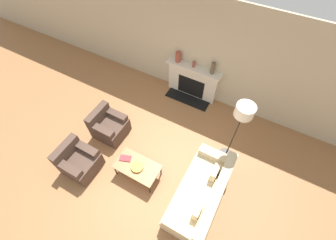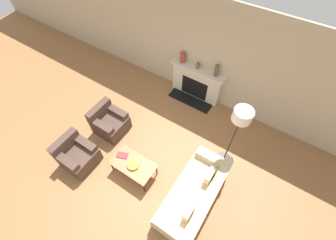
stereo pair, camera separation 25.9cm
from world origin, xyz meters
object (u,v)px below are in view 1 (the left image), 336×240
at_px(floor_lamp, 242,118).
at_px(mantel_vase_center_left, 194,64).
at_px(mantel_vase_left, 178,57).
at_px(armchair_near, 78,161).
at_px(armchair_far, 109,126).
at_px(fireplace, 192,82).
at_px(book, 125,158).
at_px(bowl, 137,167).
at_px(mantel_vase_center_right, 213,68).
at_px(coffee_table, 137,167).
at_px(couch, 202,193).

distance_m(floor_lamp, mantel_vase_center_left, 2.31).
height_order(mantel_vase_left, mantel_vase_center_left, mantel_vase_left).
relative_size(armchair_near, armchair_far, 1.00).
bearing_deg(fireplace, armchair_far, -118.90).
distance_m(armchair_far, book, 1.15).
height_order(bowl, floor_lamp, floor_lamp).
relative_size(armchair_far, book, 2.68).
relative_size(armchair_far, mantel_vase_center_right, 2.35).
relative_size(armchair_far, floor_lamp, 0.41).
bearing_deg(mantel_vase_left, coffee_table, -79.94).
xyz_separation_m(fireplace, armchair_near, (-1.28, -3.46, -0.20)).
height_order(couch, mantel_vase_center_right, mantel_vase_center_right).
bearing_deg(mantel_vase_center_right, mantel_vase_center_left, 180.00).
relative_size(bowl, mantel_vase_center_right, 0.81).
relative_size(fireplace, mantel_vase_center_left, 9.76).
bearing_deg(mantel_vase_left, couch, -53.91).
bearing_deg(fireplace, mantel_vase_center_left, 149.14).
distance_m(armchair_near, mantel_vase_center_left, 3.78).
bearing_deg(armchair_near, bowl, -70.32).
bearing_deg(floor_lamp, mantel_vase_center_left, 137.89).
bearing_deg(floor_lamp, coffee_table, -138.39).
relative_size(bowl, book, 0.92).
height_order(couch, mantel_vase_left, mantel_vase_left).
bearing_deg(mantel_vase_center_left, armchair_far, -118.25).
xyz_separation_m(armchair_far, floor_lamp, (2.94, 0.81, 1.26)).
bearing_deg(armchair_near, armchair_far, 0.00).
bearing_deg(coffee_table, bowl, -44.12).
relative_size(armchair_far, mantel_vase_center_left, 4.80).
height_order(couch, armchair_near, armchair_near).
xyz_separation_m(fireplace, book, (-0.31, -2.92, -0.06)).
height_order(coffee_table, bowl, bowl).
bearing_deg(bowl, mantel_vase_left, 100.44).
bearing_deg(coffee_table, fireplace, 90.56).
relative_size(armchair_far, bowl, 2.90).
height_order(floor_lamp, mantel_vase_center_right, floor_lamp).
xyz_separation_m(mantel_vase_left, mantel_vase_center_left, (0.47, 0.00, -0.06)).
relative_size(couch, mantel_vase_left, 6.66).
bearing_deg(couch, floor_lamp, 174.03).
xyz_separation_m(coffee_table, mantel_vase_center_left, (-0.05, 2.97, 0.71)).
bearing_deg(fireplace, mantel_vase_center_right, 1.74).
relative_size(couch, book, 6.69).
height_order(armchair_far, floor_lamp, floor_lamp).
bearing_deg(couch, armchair_near, -76.12).
bearing_deg(mantel_vase_center_left, fireplace, -30.86).
xyz_separation_m(couch, coffee_table, (-1.50, -0.19, 0.10)).
bearing_deg(mantel_vase_center_left, coffee_table, -88.94).
bearing_deg(armchair_near, fireplace, -20.34).
xyz_separation_m(fireplace, bowl, (0.05, -2.98, -0.04)).
bearing_deg(mantel_vase_center_left, mantel_vase_center_right, 0.00).
bearing_deg(armchair_far, floor_lamp, -74.53).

